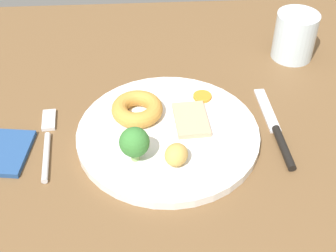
{
  "coord_description": "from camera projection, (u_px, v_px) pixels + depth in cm",
  "views": [
    {
      "loc": [
        -0.94,
        -52.82,
        52.81
      ],
      "look_at": [
        2.19,
        -0.95,
        6.0
      ],
      "focal_mm": 50.86,
      "sensor_mm": 36.0,
      "label": 1
    }
  ],
  "objects": [
    {
      "name": "broccoli_floret",
      "position": [
        134.0,
        143.0,
        0.64
      ],
      "size": [
        4.21,
        4.21,
        5.32
      ],
      "color": "#8CB766",
      "rests_on": "dinner_plate"
    },
    {
      "name": "yorkshire_pudding",
      "position": [
        137.0,
        109.0,
        0.72
      ],
      "size": [
        7.86,
        7.86,
        2.46
      ],
      "primitive_type": "torus",
      "color": "#C68938",
      "rests_on": "dinner_plate"
    },
    {
      "name": "roast_potato_left",
      "position": [
        176.0,
        155.0,
        0.65
      ],
      "size": [
        4.45,
        4.65,
        2.98
      ],
      "primitive_type": "ellipsoid",
      "rotation": [
        0.0,
        0.0,
        1.11
      ],
      "color": "tan",
      "rests_on": "dinner_plate"
    },
    {
      "name": "meat_slice_main",
      "position": [
        191.0,
        119.0,
        0.72
      ],
      "size": [
        5.34,
        7.87,
        0.8
      ],
      "primitive_type": "cube",
      "rotation": [
        0.0,
        0.0,
        1.63
      ],
      "color": "tan",
      "rests_on": "dinner_plate"
    },
    {
      "name": "knife",
      "position": [
        277.0,
        133.0,
        0.72
      ],
      "size": [
        2.36,
        18.55,
        1.2
      ],
      "rotation": [
        0.0,
        0.0,
        1.62
      ],
      "color": "black",
      "rests_on": "dining_table"
    },
    {
      "name": "fork",
      "position": [
        47.0,
        141.0,
        0.71
      ],
      "size": [
        2.66,
        15.32,
        0.9
      ],
      "rotation": [
        0.0,
        0.0,
        1.65
      ],
      "color": "silver",
      "rests_on": "dining_table"
    },
    {
      "name": "dinner_plate",
      "position": [
        168.0,
        134.0,
        0.71
      ],
      "size": [
        27.23,
        27.23,
        1.4
      ],
      "primitive_type": "cylinder",
      "color": "white",
      "rests_on": "dining_table"
    },
    {
      "name": "dining_table",
      "position": [
        153.0,
        143.0,
        0.73
      ],
      "size": [
        120.0,
        84.0,
        3.6
      ],
      "primitive_type": "cube",
      "color": "brown",
      "rests_on": "ground"
    },
    {
      "name": "carrot_coin_front",
      "position": [
        202.0,
        96.0,
        0.76
      ],
      "size": [
        2.96,
        2.96,
        0.44
      ],
      "primitive_type": "cylinder",
      "color": "orange",
      "rests_on": "dinner_plate"
    },
    {
      "name": "water_glass",
      "position": [
        295.0,
        36.0,
        0.85
      ],
      "size": [
        7.46,
        7.46,
        8.53
      ],
      "primitive_type": "cylinder",
      "color": "silver",
      "rests_on": "dining_table"
    }
  ]
}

